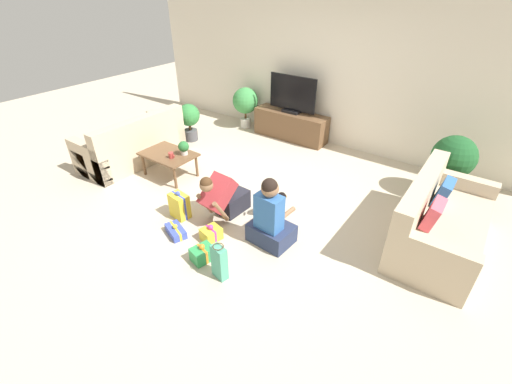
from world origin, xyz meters
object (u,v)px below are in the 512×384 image
at_px(tv, 292,96).
at_px(person_sitting, 271,219).
at_px(sofa_left, 133,145).
at_px(dog, 272,201).
at_px(tabletop_plant, 184,147).
at_px(mug, 171,155).
at_px(gift_box_d, 211,234).
at_px(tv_console, 291,125).
at_px(gift_bag_a, 219,262).
at_px(coffee_table, 169,156).
at_px(potted_plant_corner_right, 453,159).
at_px(potted_plant_back_left, 245,102).
at_px(gift_box_a, 203,254).
at_px(potted_plant_corner_left, 189,119).
at_px(gift_box_c, 180,206).
at_px(person_kneeling, 224,197).
at_px(gift_box_b, 176,231).

height_order(tv, person_sitting, tv).
height_order(sofa_left, dog, sofa_left).
bearing_deg(tabletop_plant, mug, -109.91).
relative_size(person_sitting, gift_box_d, 3.39).
xyz_separation_m(tv_console, gift_bag_a, (1.35, -3.72, -0.06)).
bearing_deg(coffee_table, potted_plant_corner_right, 27.47).
distance_m(gift_bag_a, tabletop_plant, 2.37).
xyz_separation_m(potted_plant_back_left, person_sitting, (2.57, -2.86, -0.21)).
xyz_separation_m(person_sitting, gift_box_a, (-0.46, -0.73, -0.25)).
xyz_separation_m(potted_plant_corner_left, person_sitting, (3.03, -1.65, -0.11)).
xyz_separation_m(sofa_left, gift_box_c, (1.89, -0.71, -0.12)).
height_order(person_kneeling, gift_box_d, person_kneeling).
bearing_deg(tv_console, person_sitting, -63.25).
bearing_deg(gift_bag_a, gift_box_c, 156.01).
bearing_deg(tv_console, tv, -75.96).
height_order(dog, gift_box_a, dog).
relative_size(sofa_left, potted_plant_corner_left, 2.41).
relative_size(potted_plant_back_left, potted_plant_corner_left, 1.16).
height_order(potted_plant_corner_left, person_sitting, person_sitting).
distance_m(person_sitting, dog, 0.62).
bearing_deg(mug, tv_console, 76.06).
xyz_separation_m(person_kneeling, tabletop_plant, (-1.22, 0.48, 0.21)).
distance_m(coffee_table, gift_box_b, 1.61).
bearing_deg(mug, potted_plant_corner_left, 125.46).
bearing_deg(potted_plant_back_left, gift_box_a, -59.52).
height_order(gift_box_b, gift_box_c, gift_box_c).
height_order(potted_plant_corner_left, gift_bag_a, potted_plant_corner_left).
relative_size(gift_box_a, gift_box_b, 0.79).
bearing_deg(gift_bag_a, potted_plant_corner_left, 139.82).
xyz_separation_m(tv, potted_plant_corner_right, (2.97, -0.52, -0.24)).
distance_m(person_kneeling, tabletop_plant, 1.33).
relative_size(potted_plant_corner_left, tabletop_plant, 3.29).
bearing_deg(tabletop_plant, gift_box_d, -34.01).
height_order(dog, gift_box_b, dog).
xyz_separation_m(coffee_table, tabletop_plant, (0.24, 0.13, 0.17)).
distance_m(tv_console, mug, 2.65).
height_order(potted_plant_back_left, gift_box_c, potted_plant_back_left).
bearing_deg(person_kneeling, dog, 44.64).
relative_size(potted_plant_corner_left, mug, 6.11).
height_order(person_kneeling, gift_box_c, person_kneeling).
distance_m(person_kneeling, person_sitting, 0.81).
distance_m(tv, potted_plant_corner_left, 2.05).
xyz_separation_m(person_sitting, tabletop_plant, (-2.03, 0.55, 0.18)).
height_order(gift_box_b, tabletop_plant, tabletop_plant).
relative_size(potted_plant_back_left, gift_box_b, 2.28).
relative_size(tv, dog, 2.14).
bearing_deg(gift_box_b, gift_box_c, 127.54).
height_order(gift_box_a, gift_bag_a, gift_bag_a).
distance_m(tv, gift_box_a, 3.86).
height_order(tv, potted_plant_corner_right, tv).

